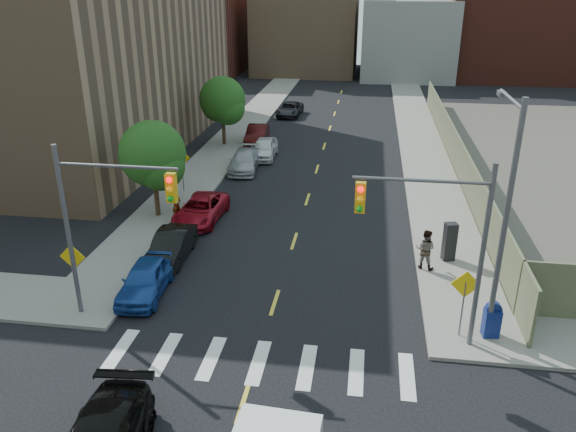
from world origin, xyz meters
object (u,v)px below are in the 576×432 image
(parked_car_black, at_px, (171,246))
(mailbox, at_px, (492,320))
(parked_car_red, at_px, (201,209))
(parked_car_white, at_px, (264,148))
(parked_car_grey, at_px, (290,109))
(pedestrian_east, at_px, (425,249))
(pedestrian_west, at_px, (176,204))
(payphone, at_px, (450,242))
(parked_car_blue, at_px, (146,279))
(parked_car_silver, at_px, (244,161))
(parked_car_maroon, at_px, (257,135))

(parked_car_black, distance_m, mailbox, 14.54)
(parked_car_red, distance_m, parked_car_white, 12.34)
(parked_car_white, relative_size, mailbox, 3.01)
(parked_car_grey, bearing_deg, pedestrian_east, -68.17)
(mailbox, bearing_deg, pedestrian_west, 142.89)
(parked_car_white, bearing_deg, payphone, -54.01)
(parked_car_white, bearing_deg, parked_car_red, -96.98)
(mailbox, distance_m, pedestrian_west, 17.43)
(parked_car_blue, distance_m, parked_car_red, 8.00)
(parked_car_grey, bearing_deg, parked_car_white, -86.70)
(parked_car_silver, xyz_separation_m, parked_car_grey, (0.72, 17.50, -0.03))
(parked_car_blue, bearing_deg, pedestrian_west, 95.48)
(parked_car_silver, relative_size, mailbox, 3.26)
(parked_car_white, height_order, payphone, payphone)
(parked_car_black, relative_size, parked_car_white, 0.97)
(parked_car_silver, distance_m, payphone, 17.56)
(parked_car_silver, distance_m, pedestrian_west, 9.71)
(parked_car_black, xyz_separation_m, mailbox, (13.82, -4.52, 0.15))
(parked_car_red, distance_m, parked_car_silver, 9.15)
(payphone, bearing_deg, parked_car_red, 151.54)
(parked_car_black, xyz_separation_m, parked_car_grey, (1.18, 31.41, -0.04))
(parked_car_silver, bearing_deg, parked_car_white, 71.27)
(mailbox, xyz_separation_m, pedestrian_west, (-15.01, 8.86, 0.21))
(parked_car_grey, distance_m, pedestrian_east, 32.62)
(parked_car_white, bearing_deg, parked_car_grey, 89.35)
(pedestrian_west, xyz_separation_m, pedestrian_east, (12.99, -3.77, 0.04))
(parked_car_red, xyz_separation_m, pedestrian_west, (-1.23, -0.43, 0.40))
(parked_car_blue, xyz_separation_m, parked_car_grey, (1.18, 34.64, -0.06))
(parked_car_grey, distance_m, pedestrian_west, 27.17)
(payphone, bearing_deg, parked_car_white, 112.41)
(parked_car_red, bearing_deg, payphone, -11.34)
(parked_car_white, bearing_deg, parked_car_black, -95.48)
(payphone, xyz_separation_m, pedestrian_west, (-14.18, 2.75, -0.02))
(parked_car_blue, bearing_deg, parked_car_grey, 84.58)
(parked_car_black, relative_size, parked_car_silver, 0.90)
(parked_car_grey, relative_size, payphone, 2.52)
(parked_car_black, bearing_deg, parked_car_white, 84.27)
(parked_car_silver, height_order, pedestrian_west, pedestrian_west)
(parked_car_grey, height_order, pedestrian_east, pedestrian_east)
(parked_car_blue, bearing_deg, parked_car_maroon, 86.53)
(parked_car_blue, relative_size, mailbox, 2.91)
(parked_car_red, relative_size, parked_car_grey, 1.02)
(parked_car_blue, height_order, parked_car_maroon, parked_car_maroon)
(parked_car_white, xyz_separation_m, pedestrian_east, (10.50, -16.47, 0.36))
(parked_car_blue, relative_size, parked_car_maroon, 0.93)
(payphone, distance_m, pedestrian_east, 1.57)
(parked_car_black, height_order, parked_car_grey, parked_car_black)
(parked_car_grey, bearing_deg, parked_car_red, -89.62)
(pedestrian_east, bearing_deg, parked_car_silver, -31.07)
(parked_car_blue, bearing_deg, parked_car_red, 86.25)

